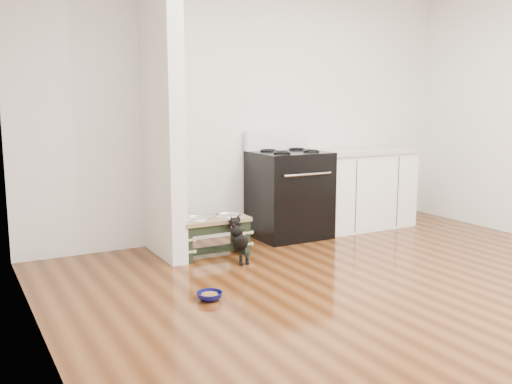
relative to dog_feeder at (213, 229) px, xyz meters
name	(u,v)px	position (x,y,z in m)	size (l,w,h in m)	color
ground	(416,302)	(0.78, -1.86, -0.26)	(5.00, 5.00, 0.00)	#3F1E0B
room_shell	(426,78)	(0.78, -1.86, 1.36)	(5.00, 5.00, 5.00)	silver
partition_wall	(162,113)	(-0.39, 0.24, 1.09)	(0.15, 0.80, 2.70)	silver
oven_range	(289,193)	(1.03, 0.29, 0.22)	(0.76, 0.69, 1.14)	black
cabinet_run	(360,188)	(2.01, 0.31, 0.19)	(1.24, 0.64, 0.91)	white
dog_feeder	(213,229)	(0.00, 0.00, 0.00)	(0.67, 0.36, 0.38)	black
puppy	(239,238)	(0.12, -0.31, -0.04)	(0.12, 0.35, 0.41)	black
floor_bowl	(210,296)	(-0.53, -1.09, -0.23)	(0.24, 0.24, 0.06)	#0B0B4F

